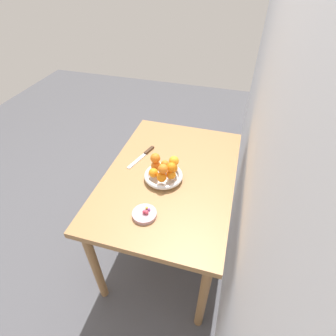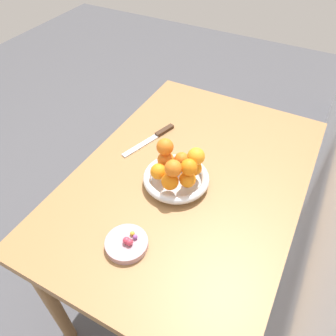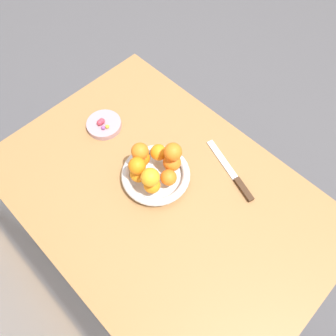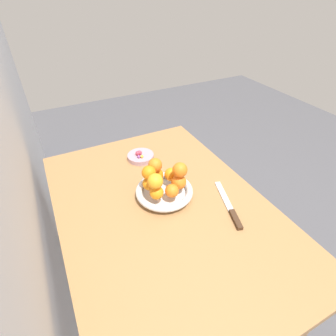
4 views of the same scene
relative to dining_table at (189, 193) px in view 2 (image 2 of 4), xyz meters
name	(u,v)px [view 2 (image 2 of 4)]	position (x,y,z in m)	size (l,w,h in m)	color
ground_plane	(183,276)	(0.00, 0.00, -0.65)	(6.00, 6.00, 0.00)	#4C4C51
dining_table	(189,193)	(0.00, 0.00, 0.00)	(1.10, 0.76, 0.74)	#9E7042
fruit_bowl	(176,179)	(0.05, -0.03, 0.11)	(0.23, 0.23, 0.04)	silver
candy_dish	(127,244)	(0.34, -0.04, 0.10)	(0.13, 0.13, 0.02)	#B28C99
orange_0	(194,168)	(0.02, 0.02, 0.15)	(0.05, 0.05, 0.05)	orange
orange_1	(182,159)	(0.00, -0.03, 0.15)	(0.05, 0.05, 0.05)	orange
orange_2	(166,160)	(0.03, -0.08, 0.16)	(0.06, 0.06, 0.06)	orange
orange_3	(159,171)	(0.09, -0.08, 0.16)	(0.05, 0.05, 0.05)	orange
orange_4	(170,181)	(0.11, -0.02, 0.16)	(0.06, 0.06, 0.06)	orange
orange_5	(188,179)	(0.08, 0.02, 0.16)	(0.05, 0.05, 0.05)	orange
orange_6	(189,167)	(0.07, 0.02, 0.21)	(0.05, 0.05, 0.05)	orange
orange_7	(165,147)	(0.03, -0.08, 0.22)	(0.06, 0.06, 0.06)	orange
orange_8	(196,156)	(0.02, 0.02, 0.21)	(0.06, 0.06, 0.06)	orange
orange_9	(173,168)	(0.10, -0.01, 0.21)	(0.06, 0.06, 0.06)	orange
candy_ball_0	(132,234)	(0.31, -0.04, 0.12)	(0.01, 0.01, 0.01)	gold
candy_ball_1	(135,237)	(0.32, -0.03, 0.12)	(0.01, 0.01, 0.01)	#8C4C99
candy_ball_2	(129,242)	(0.34, -0.03, 0.12)	(0.02, 0.02, 0.02)	#C6384C
candy_ball_3	(126,241)	(0.34, -0.04, 0.12)	(0.02, 0.02, 0.02)	#C6384C
knife	(153,137)	(-0.12, -0.22, 0.09)	(0.25, 0.10, 0.01)	#3F2819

